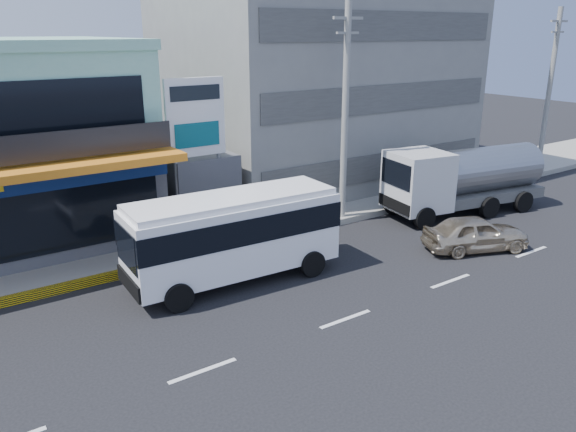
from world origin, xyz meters
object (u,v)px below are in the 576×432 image
object	(u,v)px
concrete_building	(315,61)
billboard	(196,127)
satellite_dish	(190,150)
utility_pole_near	(345,114)
tanker_truck	(460,178)
minibus	(233,231)
sedan	(476,233)
utility_pole_far	(549,92)

from	to	relation	value
concrete_building	billboard	bearing A→B (deg)	-151.08
satellite_dish	billboard	world-z (taller)	billboard
utility_pole_near	concrete_building	bearing A→B (deg)	62.24
satellite_dish	billboard	bearing A→B (deg)	-105.52
satellite_dish	tanker_truck	bearing A→B (deg)	-26.59
satellite_dish	utility_pole_near	distance (m)	7.17
minibus	concrete_building	bearing A→B (deg)	42.35
concrete_building	minibus	xyz separation A→B (m)	(-11.44, -10.43, -5.08)
satellite_dish	utility_pole_near	bearing A→B (deg)	-30.96
sedan	minibus	bearing A→B (deg)	94.30
billboard	sedan	size ratio (longest dim) A/B	1.59
satellite_dish	sedan	distance (m)	12.90
sedan	tanker_truck	distance (m)	5.11
utility_pole_near	utility_pole_far	xyz separation A→B (m)	(16.00, 0.00, 0.00)
minibus	sedan	world-z (taller)	minibus
minibus	tanker_truck	size ratio (longest dim) A/B	0.89
billboard	sedan	world-z (taller)	billboard
billboard	satellite_dish	bearing A→B (deg)	74.48
concrete_building	utility_pole_far	bearing A→B (deg)	-32.35
concrete_building	utility_pole_near	size ratio (longest dim) A/B	1.60
billboard	utility_pole_near	world-z (taller)	utility_pole_near
billboard	sedan	xyz separation A→B (m)	(8.75, -7.70, -4.19)
utility_pole_far	sedan	bearing A→B (deg)	-156.78
satellite_dish	tanker_truck	xyz separation A→B (m)	(11.64, -5.83, -1.79)
utility_pole_near	minibus	size ratio (longest dim) A/B	1.28
satellite_dish	billboard	size ratio (longest dim) A/B	0.22
sedan	billboard	bearing A→B (deg)	70.54
billboard	minibus	distance (m)	5.60
satellite_dish	sedan	world-z (taller)	satellite_dish
concrete_building	utility_pole_far	world-z (taller)	concrete_building
utility_pole_near	billboard	bearing A→B (deg)	164.52
concrete_building	minibus	bearing A→B (deg)	-137.65
billboard	tanker_truck	distance (m)	13.17
billboard	utility_pole_near	size ratio (longest dim) A/B	0.69
concrete_building	satellite_dish	bearing A→B (deg)	-158.20
utility_pole_far	tanker_truck	xyz separation A→B (m)	(-10.36, -2.23, -3.37)
satellite_dish	utility_pole_far	size ratio (longest dim) A/B	0.15
concrete_building	utility_pole_near	bearing A→B (deg)	-117.76
concrete_building	minibus	distance (m)	16.29
satellite_dish	sedan	xyz separation A→B (m)	(8.25, -9.50, -2.84)
tanker_truck	utility_pole_far	bearing A→B (deg)	12.14
utility_pole_near	sedan	distance (m)	7.70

